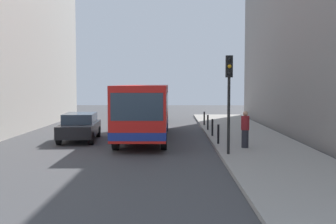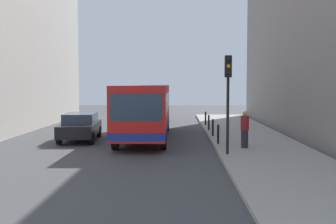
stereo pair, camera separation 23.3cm
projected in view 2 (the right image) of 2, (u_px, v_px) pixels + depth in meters
name	position (u px, v px, depth m)	size (l,w,h in m)	color
ground_plane	(147.00, 148.00, 20.05)	(80.00, 80.00, 0.00)	#424244
sidewalk	(260.00, 147.00, 19.92)	(4.40, 40.00, 0.15)	#9E9991
bus	(145.00, 108.00, 23.49)	(2.58, 11.03, 3.00)	red
car_beside_bus	(80.00, 126.00, 22.73)	(2.09, 4.51, 1.48)	black
car_behind_bus	(153.00, 112.00, 33.65)	(2.10, 4.51, 1.48)	navy
traffic_light	(228.00, 86.00, 17.27)	(0.28, 0.33, 4.10)	black
bollard_near	(218.00, 134.00, 20.43)	(0.11, 0.11, 0.95)	black
bollard_mid	(213.00, 128.00, 23.51)	(0.11, 0.11, 0.95)	black
bollard_far	(209.00, 122.00, 26.59)	(0.11, 0.11, 0.95)	black
bollard_farthest	(206.00, 118.00, 29.67)	(0.11, 0.11, 0.95)	black
pedestrian_near_signal	(245.00, 130.00, 19.14)	(0.38, 0.38, 1.69)	#26262D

